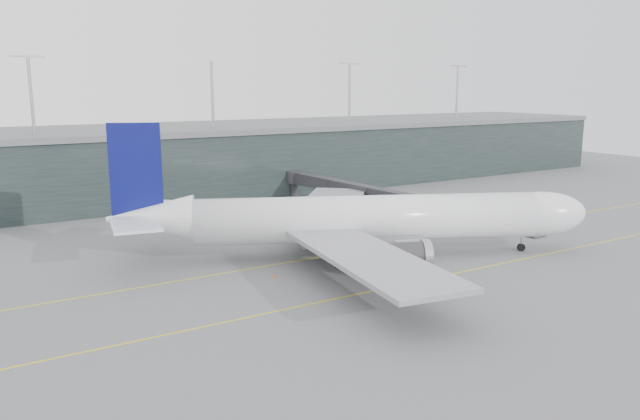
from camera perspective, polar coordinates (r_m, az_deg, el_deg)
ground at (r=92.98m, az=-0.99°, el=-3.71°), size 320.00×320.00×0.00m
taxiline_a at (r=89.69m, az=0.33°, el=-4.27°), size 160.00×0.25×0.02m
taxiline_b at (r=77.20m, az=6.71°, el=-6.96°), size 160.00×0.25×0.02m
taxiline_lead_main at (r=112.31m, az=-4.03°, el=-1.10°), size 0.25×60.00×0.02m
terminal at (r=143.68m, az=-12.99°, el=4.45°), size 240.00×36.00×29.00m
main_aircraft at (r=88.70m, az=4.06°, el=-0.88°), size 65.43×60.22×19.32m
jet_bridge at (r=122.45m, az=2.43°, el=2.05°), size 5.98×42.64×5.86m
gse_cart at (r=105.73m, az=15.26°, el=-1.78°), size 2.50×1.78×1.58m
baggage_dolly at (r=107.19m, az=19.03°, el=-2.21°), size 3.01×2.46×0.29m
uld_a at (r=98.96m, az=-7.30°, el=-2.38°), size 2.10×1.87×1.60m
uld_b at (r=101.17m, az=-4.92°, el=-2.00°), size 2.08×1.80×1.66m
uld_c at (r=101.93m, az=-4.25°, el=-1.88°), size 2.14×1.87×1.68m
cone_nose at (r=109.90m, az=16.12°, el=-1.59°), size 0.51×0.51×0.80m
cone_wing_stbd at (r=84.08m, az=10.37°, el=-5.31°), size 0.41×0.41×0.64m
cone_wing_port at (r=107.09m, az=0.82°, el=-1.49°), size 0.47×0.47×0.74m
cone_tail at (r=80.06m, az=-4.20°, el=-6.00°), size 0.41×0.41×0.65m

